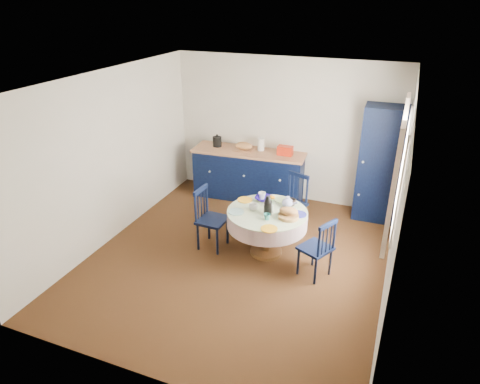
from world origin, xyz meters
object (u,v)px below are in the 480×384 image
at_px(pantry_cabinet, 380,164).
at_px(mug_c, 291,202).
at_px(chair_far, 292,202).
at_px(chair_right, 318,248).
at_px(mug_a, 253,207).
at_px(cobalt_bowl, 264,198).
at_px(kitchen_counter, 249,173).
at_px(mug_d, 262,196).
at_px(dining_table, 268,219).
at_px(mug_b, 267,217).
at_px(chair_left, 210,218).

bearing_deg(pantry_cabinet, mug_c, -128.00).
bearing_deg(chair_far, chair_right, -40.15).
distance_m(mug_a, cobalt_bowl, 0.34).
relative_size(kitchen_counter, mug_d, 18.55).
height_order(kitchen_counter, chair_right, kitchen_counter).
bearing_deg(dining_table, pantry_cabinet, 52.62).
xyz_separation_m(mug_b, mug_d, (-0.27, 0.58, 0.01)).
height_order(chair_far, cobalt_bowl, chair_far).
relative_size(chair_right, cobalt_bowl, 3.51).
relative_size(kitchen_counter, pantry_cabinet, 1.08).
xyz_separation_m(pantry_cabinet, chair_left, (-2.15, -1.83, -0.48)).
xyz_separation_m(mug_d, cobalt_bowl, (0.04, -0.04, -0.02)).
relative_size(mug_a, mug_b, 1.32).
bearing_deg(kitchen_counter, mug_a, -71.57).
height_order(pantry_cabinet, mug_b, pantry_cabinet).
distance_m(chair_right, mug_c, 0.83).
xyz_separation_m(chair_left, chair_right, (1.62, -0.16, -0.04)).
bearing_deg(mug_c, mug_a, -145.20).
height_order(mug_b, mug_d, mug_d).
distance_m(mug_c, cobalt_bowl, 0.42).
height_order(mug_a, mug_d, mug_d).
bearing_deg(chair_left, mug_b, -94.07).
bearing_deg(chair_far, mug_c, -58.34).
height_order(pantry_cabinet, mug_c, pantry_cabinet).
xyz_separation_m(chair_right, cobalt_bowl, (-0.95, 0.59, 0.28)).
bearing_deg(dining_table, mug_d, 121.29).
relative_size(chair_left, chair_far, 1.01).
xyz_separation_m(chair_far, mug_b, (-0.08, -1.05, 0.26)).
distance_m(kitchen_counter, dining_table, 1.91).
relative_size(pantry_cabinet, dining_table, 1.67).
bearing_deg(chair_left, kitchen_counter, 4.97).
height_order(pantry_cabinet, chair_right, pantry_cabinet).
xyz_separation_m(kitchen_counter, mug_a, (0.70, -1.71, 0.26)).
xyz_separation_m(chair_left, chair_far, (0.98, 0.95, -0.01)).
bearing_deg(mug_b, dining_table, 104.49).
relative_size(dining_table, mug_b, 12.29).
height_order(pantry_cabinet, cobalt_bowl, pantry_cabinet).
distance_m(dining_table, chair_right, 0.84).
height_order(dining_table, mug_b, dining_table).
xyz_separation_m(pantry_cabinet, mug_a, (-1.52, -1.75, -0.22)).
height_order(mug_c, cobalt_bowl, mug_c).
bearing_deg(mug_b, mug_a, 143.68).
height_order(mug_a, mug_c, mug_c).
xyz_separation_m(kitchen_counter, mug_d, (0.70, -1.33, 0.27)).
relative_size(mug_c, mug_d, 1.20).
height_order(kitchen_counter, dining_table, kitchen_counter).
bearing_deg(mug_b, cobalt_bowl, 113.33).
relative_size(kitchen_counter, mug_a, 16.87).
bearing_deg(mug_a, mug_c, 34.80).
distance_m(chair_right, mug_b, 0.77).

